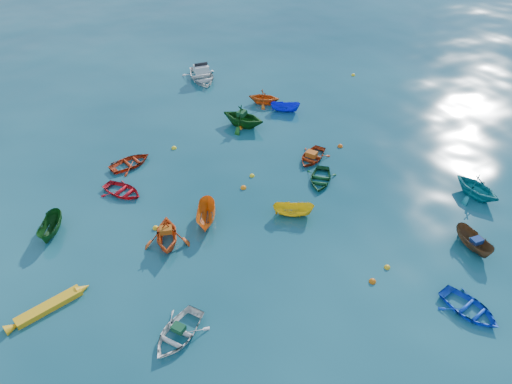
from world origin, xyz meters
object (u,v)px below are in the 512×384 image
dinghy_white_near (178,336)px  motorboat_white (202,80)px  kayak_yellow (50,308)px  dinghy_blue_se (468,311)px

dinghy_white_near → motorboat_white: (13.07, 23.52, 0.00)m
dinghy_white_near → motorboat_white: size_ratio=0.74×
kayak_yellow → motorboat_white: size_ratio=0.94×
dinghy_white_near → motorboat_white: 26.91m
dinghy_white_near → dinghy_blue_se: size_ratio=1.03×
dinghy_blue_se → kayak_yellow: 20.06m
motorboat_white → dinghy_white_near: bearing=-107.2°
dinghy_white_near → motorboat_white: bearing=121.1°
dinghy_white_near → kayak_yellow: bearing=-165.4°
dinghy_white_near → kayak_yellow: size_ratio=0.78×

